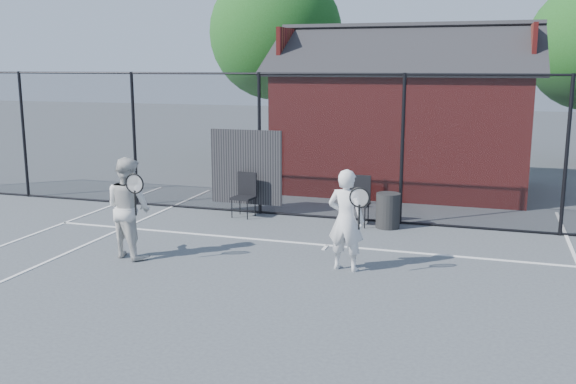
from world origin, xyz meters
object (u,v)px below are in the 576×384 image
(waste_bin, at_px, (388,211))
(chair_left, at_px, (243,196))
(player_front, at_px, (346,220))
(player_back, at_px, (129,207))
(chair_right, at_px, (357,202))
(clubhouse, at_px, (404,126))

(waste_bin, bearing_deg, chair_left, 180.00)
(player_front, bearing_deg, chair_left, 134.86)
(player_back, bearing_deg, player_front, 6.24)
(chair_right, height_order, waste_bin, chair_right)
(chair_left, bearing_deg, clubhouse, 64.19)
(player_front, height_order, chair_right, player_front)
(player_back, bearing_deg, clubhouse, 65.49)
(player_back, height_order, chair_left, player_back)
(clubhouse, distance_m, waste_bin, 4.59)
(player_back, bearing_deg, waste_bin, 40.38)
(player_front, relative_size, chair_right, 1.66)
(waste_bin, bearing_deg, player_back, -139.62)
(clubhouse, distance_m, chair_left, 5.30)
(chair_left, xyz_separation_m, chair_right, (2.42, 0.00, 0.03))
(clubhouse, relative_size, waste_bin, 9.42)
(chair_left, bearing_deg, chair_right, 5.94)
(clubhouse, xyz_separation_m, player_front, (0.10, -7.24, -0.81))
(player_front, bearing_deg, chair_right, 97.98)
(waste_bin, bearing_deg, chair_right, 180.00)
(chair_left, bearing_deg, waste_bin, 5.94)
(player_front, bearing_deg, clubhouse, 90.78)
(player_front, distance_m, chair_left, 4.01)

